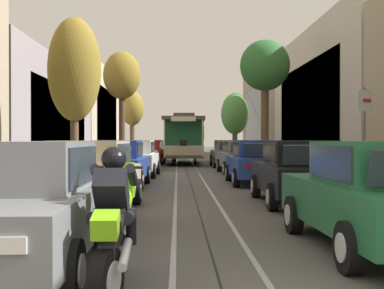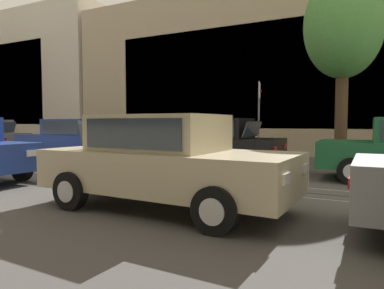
{
  "view_description": "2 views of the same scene",
  "coord_description": "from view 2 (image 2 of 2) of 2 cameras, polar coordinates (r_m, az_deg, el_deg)",
  "views": [
    {
      "loc": [
        -0.47,
        -3.7,
        1.6
      ],
      "look_at": [
        0.48,
        30.32,
        1.28
      ],
      "focal_mm": 47.96,
      "sensor_mm": 36.0,
      "label": 1
    },
    {
      "loc": [
        -7.47,
        4.54,
        1.45
      ],
      "look_at": [
        1.57,
        9.2,
        0.82
      ],
      "focal_mm": 33.0,
      "sensor_mm": 36.0,
      "label": 2
    }
  ],
  "objects": [
    {
      "name": "parked_car_blue_mid_right",
      "position": [
        14.17,
        -18.68,
        0.73
      ],
      "size": [
        2.0,
        4.36,
        1.58
      ],
      "color": "#233D93",
      "rests_on": "ground"
    },
    {
      "name": "pedestrian_on_right_pavement",
      "position": [
        19.26,
        -12.0,
        1.74
      ],
      "size": [
        0.55,
        0.38,
        1.54
      ],
      "color": "slate",
      "rests_on": "ground"
    },
    {
      "name": "pedestrian_on_left_pavement",
      "position": [
        14.01,
        5.62,
        1.19
      ],
      "size": [
        0.55,
        0.38,
        1.56
      ],
      "color": "black",
      "rests_on": "ground"
    },
    {
      "name": "parked_car_black_second_right",
      "position": [
        10.98,
        3.27,
        0.15
      ],
      "size": [
        2.04,
        4.38,
        1.58
      ],
      "color": "black",
      "rests_on": "ground"
    },
    {
      "name": "street_sign_post",
      "position": [
        11.75,
        10.77,
        4.87
      ],
      "size": [
        0.36,
        0.1,
        2.8
      ],
      "color": "slate",
      "rests_on": "ground"
    },
    {
      "name": "street_tree_kerb_right_near",
      "position": [
        12.82,
        23.28,
        16.98
      ],
      "size": [
        3.03,
        2.45,
        6.22
      ],
      "color": "#4C3826",
      "rests_on": "ground"
    },
    {
      "name": "parked_car_beige_second_left",
      "position": [
        5.98,
        -4.45,
        -2.69
      ],
      "size": [
        2.11,
        4.41,
        1.58
      ],
      "color": "#C1B28E",
      "rests_on": "ground"
    }
  ]
}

